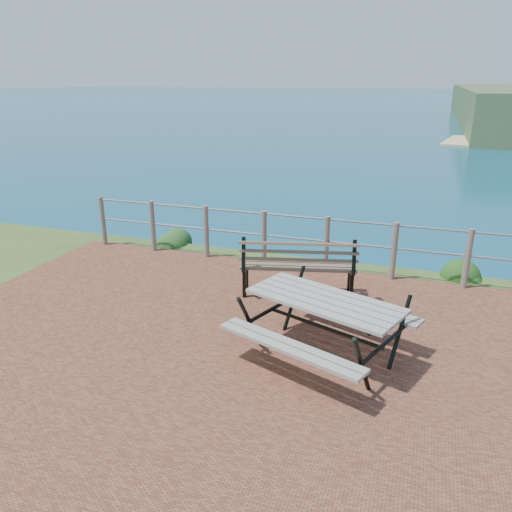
% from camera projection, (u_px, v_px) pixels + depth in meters
% --- Properties ---
extents(ground, '(10.00, 7.00, 0.12)m').
position_uv_depth(ground, '(268.00, 370.00, 5.92)').
color(ground, brown).
rests_on(ground, ground).
extents(ocean, '(1200.00, 1200.00, 0.00)m').
position_uv_depth(ocean, '(433.00, 87.00, 183.93)').
color(ocean, '#15677F').
rests_on(ocean, ground).
extents(safety_railing, '(9.40, 0.10, 1.00)m').
position_uv_depth(safety_railing, '(326.00, 241.00, 8.71)').
color(safety_railing, '#6B5B4C').
rests_on(safety_railing, ground).
extents(picnic_table, '(1.98, 1.51, 0.78)m').
position_uv_depth(picnic_table, '(324.00, 321.00, 6.01)').
color(picnic_table, gray).
rests_on(picnic_table, ground).
extents(park_bench, '(1.84, 0.87, 1.00)m').
position_uv_depth(park_bench, '(298.00, 256.00, 7.71)').
color(park_bench, brown).
rests_on(park_bench, ground).
extents(shrub_lip_west, '(0.69, 0.69, 0.40)m').
position_uv_depth(shrub_lip_west, '(170.00, 242.00, 10.52)').
color(shrub_lip_west, '#214B1C').
rests_on(shrub_lip_west, ground).
extents(shrub_lip_east, '(0.77, 0.77, 0.51)m').
position_uv_depth(shrub_lip_east, '(468.00, 278.00, 8.61)').
color(shrub_lip_east, '#1A4515').
rests_on(shrub_lip_east, ground).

